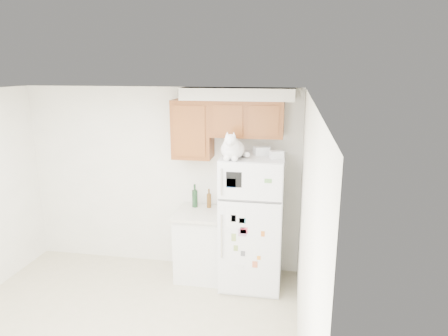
% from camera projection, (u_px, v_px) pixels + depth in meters
% --- Properties ---
extents(room_shell, '(3.84, 4.04, 2.52)m').
position_uv_depth(room_shell, '(113.00, 185.00, 3.73)').
color(room_shell, white).
rests_on(room_shell, ground_plane).
extents(refrigerator, '(0.76, 0.78, 1.70)m').
position_uv_depth(refrigerator, '(252.00, 222.00, 5.03)').
color(refrigerator, white).
rests_on(refrigerator, ground_plane).
extents(base_counter, '(0.64, 0.64, 0.92)m').
position_uv_depth(base_counter, '(201.00, 244.00, 5.31)').
color(base_counter, white).
rests_on(base_counter, ground_plane).
extents(cat, '(0.34, 0.49, 0.35)m').
position_uv_depth(cat, '(232.00, 148.00, 4.63)').
color(cat, white).
rests_on(cat, refrigerator).
extents(storage_box_back, '(0.21, 0.18, 0.10)m').
position_uv_depth(storage_box_back, '(262.00, 151.00, 4.89)').
color(storage_box_back, white).
rests_on(storage_box_back, refrigerator).
extents(storage_box_front, '(0.18, 0.16, 0.09)m').
position_uv_depth(storage_box_front, '(276.00, 154.00, 4.70)').
color(storage_box_front, white).
rests_on(storage_box_front, refrigerator).
extents(bottle_green, '(0.07, 0.07, 0.32)m').
position_uv_depth(bottle_green, '(195.00, 196.00, 5.33)').
color(bottle_green, '#19381E').
rests_on(bottle_green, base_counter).
extents(bottle_amber, '(0.06, 0.06, 0.26)m').
position_uv_depth(bottle_amber, '(209.00, 198.00, 5.32)').
color(bottle_amber, '#593814').
rests_on(bottle_amber, base_counter).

